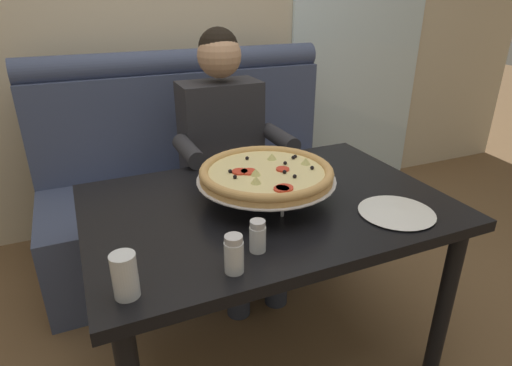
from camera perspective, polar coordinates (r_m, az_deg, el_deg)
The scene contains 10 objects.
ground_plane at distance 1.99m, azimuth 1.24°, elevation -21.58°, with size 16.00×16.00×0.00m, color brown.
booth_bench at distance 2.46m, azimuth -7.59°, elevation -0.62°, with size 1.68×0.78×1.13m.
dining_table at distance 1.59m, azimuth 1.45°, elevation -5.24°, with size 1.28×0.87×0.73m.
diner_main at distance 2.13m, azimuth -3.73°, elevation 4.61°, with size 0.54×0.64×1.27m.
pizza at distance 1.51m, azimuth 1.54°, elevation 1.31°, with size 0.49×0.49×0.14m.
shaker_parmesan at distance 1.16m, azimuth -2.95°, elevation -9.76°, with size 0.05×0.05×0.11m.
shaker_pepper_flakes at distance 1.25m, azimuth 0.22°, elevation -7.37°, with size 0.05×0.05×0.10m.
plate_near_left at distance 1.54m, azimuth 18.24°, elevation -3.53°, with size 0.26×0.26×0.02m.
drinking_glass at distance 1.12m, azimuth -17.02°, elevation -12.05°, with size 0.06×0.06×0.12m.
patio_chair at distance 4.20m, azimuth 8.88°, elevation 11.55°, with size 0.43×0.43×0.86m.
Camera 1 is at (-0.59, -1.25, 1.42)m, focal length 30.02 mm.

